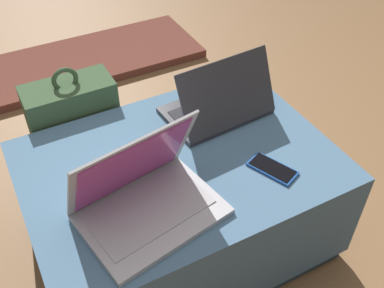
% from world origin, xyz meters
% --- Properties ---
extents(ground_plane, '(14.00, 14.00, 0.00)m').
position_xyz_m(ground_plane, '(0.00, 0.00, 0.00)').
color(ground_plane, olive).
extents(ottoman, '(0.94, 0.68, 0.40)m').
position_xyz_m(ottoman, '(0.00, 0.00, 0.20)').
color(ottoman, '#2A3D4E').
rests_on(ottoman, ground_plane).
extents(laptop_near, '(0.40, 0.32, 0.26)m').
position_xyz_m(laptop_near, '(-0.17, -0.13, 0.45)').
color(laptop_near, '#B7B7BC').
rests_on(laptop_near, ottoman).
extents(laptop_far, '(0.36, 0.25, 0.22)m').
position_xyz_m(laptop_far, '(0.22, 0.13, 0.44)').
color(laptop_far, '#333338').
rests_on(laptop_far, ottoman).
extents(cell_phone, '(0.12, 0.16, 0.01)m').
position_xyz_m(cell_phone, '(0.23, -0.17, 0.40)').
color(cell_phone, '#1E4C9E').
rests_on(cell_phone, ottoman).
extents(backpack, '(0.31, 0.19, 0.55)m').
position_xyz_m(backpack, '(-0.21, 0.44, 0.23)').
color(backpack, '#385133').
rests_on(backpack, ground_plane).
extents(fireplace_hearth, '(1.40, 0.50, 0.04)m').
position_xyz_m(fireplace_hearth, '(0.00, 1.32, 0.02)').
color(fireplace_hearth, brown).
rests_on(fireplace_hearth, ground_plane).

